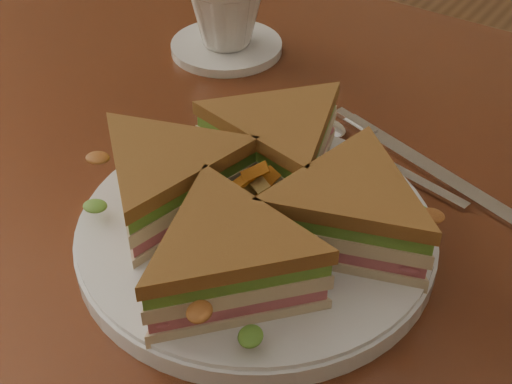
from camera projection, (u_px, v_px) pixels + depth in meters
table at (294, 276)px, 0.67m from camera, size 1.20×0.80×0.75m
plate at (256, 234)px, 0.55m from camera, size 0.28×0.28×0.02m
sandwich_wedges at (256, 197)px, 0.53m from camera, size 0.32×0.32×0.06m
crisps_mound at (256, 201)px, 0.53m from camera, size 0.09×0.09×0.05m
spoon at (341, 139)px, 0.66m from camera, size 0.18×0.05×0.01m
knife at (415, 160)px, 0.64m from camera, size 0.21×0.08×0.00m
saucer at (227, 47)px, 0.80m from camera, size 0.12×0.12×0.01m
coffee_cup at (225, 9)px, 0.77m from camera, size 0.12×0.12×0.08m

